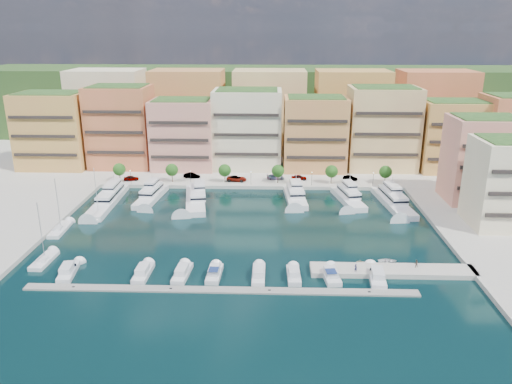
# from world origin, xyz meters

# --- Properties ---
(ground) EXTENTS (400.00, 400.00, 0.00)m
(ground) POSITION_xyz_m (0.00, 0.00, 0.00)
(ground) COLOR black
(ground) RESTS_ON ground
(north_quay) EXTENTS (220.00, 64.00, 2.00)m
(north_quay) POSITION_xyz_m (0.00, 62.00, 0.00)
(north_quay) COLOR #9E998E
(north_quay) RESTS_ON ground
(hillside) EXTENTS (240.00, 40.00, 58.00)m
(hillside) POSITION_xyz_m (0.00, 110.00, 0.00)
(hillside) COLOR #1F3C18
(hillside) RESTS_ON ground
(south_pontoon) EXTENTS (72.00, 2.20, 0.35)m
(south_pontoon) POSITION_xyz_m (-3.00, -30.00, 0.00)
(south_pontoon) COLOR gray
(south_pontoon) RESTS_ON ground
(finger_pier) EXTENTS (32.00, 5.00, 2.00)m
(finger_pier) POSITION_xyz_m (30.00, -22.00, 0.00)
(finger_pier) COLOR #9E998E
(finger_pier) RESTS_ON ground
(apartment_0) EXTENTS (22.00, 16.50, 24.80)m
(apartment_0) POSITION_xyz_m (-66.00, 49.99, 13.31)
(apartment_0) COLOR #C38447
(apartment_0) RESTS_ON north_quay
(apartment_1) EXTENTS (20.00, 16.50, 26.80)m
(apartment_1) POSITION_xyz_m (-44.00, 51.99, 14.31)
(apartment_1) COLOR #DA6C48
(apartment_1) RESTS_ON north_quay
(apartment_2) EXTENTS (20.00, 15.50, 22.80)m
(apartment_2) POSITION_xyz_m (-23.00, 49.99, 12.31)
(apartment_2) COLOR tan
(apartment_2) RESTS_ON north_quay
(apartment_3) EXTENTS (22.00, 16.50, 25.80)m
(apartment_3) POSITION_xyz_m (-2.00, 51.99, 13.81)
(apartment_3) COLOR beige
(apartment_3) RESTS_ON north_quay
(apartment_4) EXTENTS (20.00, 15.50, 23.80)m
(apartment_4) POSITION_xyz_m (20.00, 49.99, 12.81)
(apartment_4) COLOR #CC7B4C
(apartment_4) RESTS_ON north_quay
(apartment_5) EXTENTS (22.00, 16.50, 26.80)m
(apartment_5) POSITION_xyz_m (42.00, 51.99, 14.31)
(apartment_5) COLOR #F1D17F
(apartment_5) RESTS_ON north_quay
(apartment_6) EXTENTS (20.00, 15.50, 22.80)m
(apartment_6) POSITION_xyz_m (64.00, 49.99, 12.31)
(apartment_6) COLOR #C38447
(apartment_6) RESTS_ON north_quay
(apartment_east_a) EXTENTS (18.00, 14.50, 22.80)m
(apartment_east_a) POSITION_xyz_m (62.00, 19.99, 12.31)
(apartment_east_a) COLOR tan
(apartment_east_a) RESTS_ON east_quay
(apartment_east_b) EXTENTS (18.00, 14.50, 20.80)m
(apartment_east_b) POSITION_xyz_m (62.00, 1.99, 11.31)
(apartment_east_b) COLOR beige
(apartment_east_b) RESTS_ON east_quay
(backblock_0) EXTENTS (26.00, 18.00, 30.00)m
(backblock_0) POSITION_xyz_m (-55.00, 74.00, 16.00)
(backblock_0) COLOR beige
(backblock_0) RESTS_ON north_quay
(backblock_1) EXTENTS (26.00, 18.00, 30.00)m
(backblock_1) POSITION_xyz_m (-25.00, 74.00, 16.00)
(backblock_1) COLOR #CC7B4C
(backblock_1) RESTS_ON north_quay
(backblock_2) EXTENTS (26.00, 18.00, 30.00)m
(backblock_2) POSITION_xyz_m (5.00, 74.00, 16.00)
(backblock_2) COLOR #F1D17F
(backblock_2) RESTS_ON north_quay
(backblock_3) EXTENTS (26.00, 18.00, 30.00)m
(backblock_3) POSITION_xyz_m (35.00, 74.00, 16.00)
(backblock_3) COLOR #C38447
(backblock_3) RESTS_ON north_quay
(backblock_4) EXTENTS (26.00, 18.00, 30.00)m
(backblock_4) POSITION_xyz_m (65.00, 74.00, 16.00)
(backblock_4) COLOR #DA6C48
(backblock_4) RESTS_ON north_quay
(tree_0) EXTENTS (3.80, 3.80, 5.65)m
(tree_0) POSITION_xyz_m (-40.00, 33.50, 4.74)
(tree_0) COLOR #473323
(tree_0) RESTS_ON north_quay
(tree_1) EXTENTS (3.80, 3.80, 5.65)m
(tree_1) POSITION_xyz_m (-24.00, 33.50, 4.74)
(tree_1) COLOR #473323
(tree_1) RESTS_ON north_quay
(tree_2) EXTENTS (3.80, 3.80, 5.65)m
(tree_2) POSITION_xyz_m (-8.00, 33.50, 4.74)
(tree_2) COLOR #473323
(tree_2) RESTS_ON north_quay
(tree_3) EXTENTS (3.80, 3.80, 5.65)m
(tree_3) POSITION_xyz_m (8.00, 33.50, 4.74)
(tree_3) COLOR #473323
(tree_3) RESTS_ON north_quay
(tree_4) EXTENTS (3.80, 3.80, 5.65)m
(tree_4) POSITION_xyz_m (24.00, 33.50, 4.74)
(tree_4) COLOR #473323
(tree_4) RESTS_ON north_quay
(tree_5) EXTENTS (3.80, 3.80, 5.65)m
(tree_5) POSITION_xyz_m (40.00, 33.50, 4.74)
(tree_5) COLOR #473323
(tree_5) RESTS_ON north_quay
(lamppost_0) EXTENTS (0.30, 0.30, 4.20)m
(lamppost_0) POSITION_xyz_m (-36.00, 31.20, 3.83)
(lamppost_0) COLOR black
(lamppost_0) RESTS_ON north_quay
(lamppost_1) EXTENTS (0.30, 0.30, 4.20)m
(lamppost_1) POSITION_xyz_m (-18.00, 31.20, 3.83)
(lamppost_1) COLOR black
(lamppost_1) RESTS_ON north_quay
(lamppost_2) EXTENTS (0.30, 0.30, 4.20)m
(lamppost_2) POSITION_xyz_m (0.00, 31.20, 3.83)
(lamppost_2) COLOR black
(lamppost_2) RESTS_ON north_quay
(lamppost_3) EXTENTS (0.30, 0.30, 4.20)m
(lamppost_3) POSITION_xyz_m (18.00, 31.20, 3.83)
(lamppost_3) COLOR black
(lamppost_3) RESTS_ON north_quay
(lamppost_4) EXTENTS (0.30, 0.30, 4.20)m
(lamppost_4) POSITION_xyz_m (36.00, 31.20, 3.83)
(lamppost_4) COLOR black
(lamppost_4) RESTS_ON north_quay
(yacht_0) EXTENTS (5.25, 26.84, 7.30)m
(yacht_0) POSITION_xyz_m (-38.27, 16.74, 1.21)
(yacht_0) COLOR silver
(yacht_0) RESTS_ON ground
(yacht_1) EXTENTS (6.38, 19.04, 7.30)m
(yacht_1) POSITION_xyz_m (-27.32, 20.40, 1.09)
(yacht_1) COLOR silver
(yacht_1) RESTS_ON ground
(yacht_2) EXTENTS (8.54, 23.35, 7.30)m
(yacht_2) POSITION_xyz_m (-14.63, 18.53, 1.21)
(yacht_2) COLOR silver
(yacht_2) RESTS_ON ground
(yacht_4) EXTENTS (6.35, 17.75, 7.30)m
(yacht_4) POSITION_xyz_m (12.72, 20.98, 1.09)
(yacht_4) COLOR silver
(yacht_4) RESTS_ON ground
(yacht_5) EXTENTS (7.92, 18.73, 7.30)m
(yacht_5) POSITION_xyz_m (27.21, 20.65, 1.21)
(yacht_5) COLOR silver
(yacht_5) RESTS_ON ground
(yacht_6) EXTENTS (7.70, 24.20, 7.30)m
(yacht_6) POSITION_xyz_m (38.91, 18.11, 1.21)
(yacht_6) COLOR silver
(yacht_6) RESTS_ON ground
(cruiser_0) EXTENTS (3.69, 8.54, 2.55)m
(cruiser_0) POSITION_xyz_m (-33.10, -24.59, 0.55)
(cruiser_0) COLOR silver
(cruiser_0) RESTS_ON ground
(cruiser_2) EXTENTS (2.78, 8.20, 2.55)m
(cruiser_2) POSITION_xyz_m (-18.44, -24.59, 0.55)
(cruiser_2) COLOR silver
(cruiser_2) RESTS_ON ground
(cruiser_3) EXTENTS (3.11, 8.27, 2.55)m
(cruiser_3) POSITION_xyz_m (-10.86, -24.59, 0.55)
(cruiser_3) COLOR silver
(cruiser_3) RESTS_ON ground
(cruiser_4) EXTENTS (2.84, 7.43, 2.66)m
(cruiser_4) POSITION_xyz_m (-4.62, -24.60, 0.57)
(cruiser_4) COLOR silver
(cruiser_4) RESTS_ON ground
(cruiser_5) EXTENTS (2.43, 8.36, 2.55)m
(cruiser_5) POSITION_xyz_m (3.89, -24.59, 0.55)
(cruiser_5) COLOR silver
(cruiser_5) RESTS_ON ground
(cruiser_6) EXTENTS (2.66, 7.36, 2.55)m
(cruiser_6) POSITION_xyz_m (10.60, -24.58, 0.55)
(cruiser_6) COLOR silver
(cruiser_6) RESTS_ON ground
(cruiser_7) EXTENTS (3.62, 7.55, 2.66)m
(cruiser_7) POSITION_xyz_m (17.67, -24.60, 0.57)
(cruiser_7) COLOR silver
(cruiser_7) RESTS_ON ground
(cruiser_8) EXTENTS (3.50, 9.10, 2.55)m
(cruiser_8) POSITION_xyz_m (26.40, -24.60, 0.55)
(cruiser_8) COLOR silver
(cruiser_8) RESTS_ON ground
(sailboat_0) EXTENTS (3.06, 8.44, 13.20)m
(sailboat_0) POSITION_xyz_m (-40.04, -19.75, 0.32)
(sailboat_0) COLOR silver
(sailboat_0) RESTS_ON ground
(sailboat_2) EXTENTS (2.81, 8.71, 13.20)m
(sailboat_2) POSITION_xyz_m (-37.57, 5.82, 0.32)
(sailboat_2) COLOR silver
(sailboat_2) RESTS_ON ground
(sailboat_1) EXTENTS (3.24, 9.78, 13.20)m
(sailboat_1) POSITION_xyz_m (-43.46, -3.45, 0.31)
(sailboat_1) COLOR silver
(sailboat_1) RESTS_ON ground
(tender_2) EXTENTS (3.99, 2.99, 0.79)m
(tender_2) POSITION_xyz_m (29.98, -17.59, 0.39)
(tender_2) COLOR silver
(tender_2) RESTS_ON ground
(tender_1) EXTENTS (1.71, 1.53, 0.81)m
(tender_1) POSITION_xyz_m (24.35, -18.01, 0.41)
(tender_1) COLOR beige
(tender_1) RESTS_ON ground
(car_0) EXTENTS (4.67, 2.53, 1.51)m
(car_0) POSITION_xyz_m (-36.83, 34.49, 1.75)
(car_0) COLOR gray
(car_0) RESTS_ON north_quay
(car_1) EXTENTS (5.35, 3.21, 1.67)m
(car_1) POSITION_xyz_m (-18.69, 37.47, 1.83)
(car_1) COLOR gray
(car_1) RESTS_ON north_quay
(car_2) EXTENTS (6.32, 3.48, 1.68)m
(car_2) POSITION_xyz_m (-4.51, 34.78, 1.84)
(car_2) COLOR gray
(car_2) RESTS_ON north_quay
(car_3) EXTENTS (5.44, 2.36, 1.56)m
(car_3) POSITION_xyz_m (7.32, 37.14, 1.78)
(car_3) COLOR gray
(car_3) RESTS_ON north_quay
(car_4) EXTENTS (4.77, 2.07, 1.60)m
(car_4) POSITION_xyz_m (14.52, 36.80, 1.80)
(car_4) COLOR gray
(car_4) RESTS_ON north_quay
(car_5) EXTENTS (4.58, 3.01, 1.43)m
(car_5) POSITION_xyz_m (30.20, 36.93, 1.71)
(car_5) COLOR gray
(car_5) RESTS_ON north_quay
(person_0) EXTENTS (0.72, 0.70, 1.66)m
(person_0) POSITION_xyz_m (22.47, -23.67, 1.83)
(person_0) COLOR #232346
(person_0) RESTS_ON finger_pier
(person_1) EXTENTS (0.87, 0.72, 1.61)m
(person_1) POSITION_xyz_m (34.56, -21.27, 1.81)
(person_1) COLOR #47362A
(person_1) RESTS_ON finger_pier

